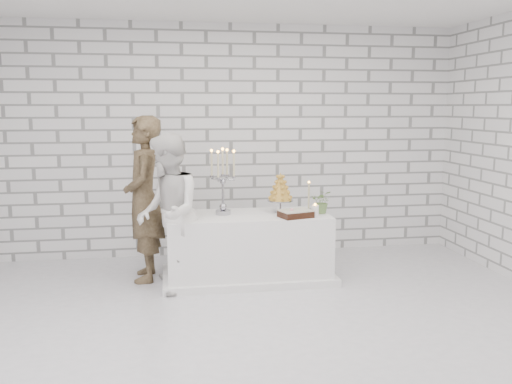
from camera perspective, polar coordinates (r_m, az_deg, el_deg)
name	(u,v)px	position (r m, az deg, el deg)	size (l,w,h in m)	color
ground	(264,324)	(5.10, 0.82, -13.56)	(6.00, 5.00, 0.01)	silver
wall_back	(231,141)	(7.20, -2.62, 5.31)	(6.00, 0.01, 3.00)	white
wall_front	(368,215)	(2.34, 11.59, -2.33)	(6.00, 0.01, 3.00)	white
cake_table	(248,247)	(6.23, -0.84, -5.73)	(1.80, 0.80, 0.75)	white
groom	(144,199)	(6.25, -11.55, -0.71)	(0.67, 0.44, 1.85)	#382B1B
bride	(168,213)	(5.81, -9.14, -2.21)	(0.82, 0.64, 1.68)	white
candelabra	(223,181)	(6.10, -3.47, 1.11)	(0.30, 0.30, 0.75)	#9C9BA5
croquembouche	(280,192)	(6.24, 2.55, -0.05)	(0.30, 0.30, 0.46)	#AD7E2D
chocolate_cake	(296,214)	(6.00, 4.14, -2.26)	(0.34, 0.24, 0.08)	black
pillar_candle	(315,211)	(6.09, 6.16, -1.94)	(0.08, 0.08, 0.12)	white
extra_taper	(309,197)	(6.41, 5.51, -0.48)	(0.06, 0.06, 0.32)	beige
flowers	(322,202)	(6.24, 6.88, -1.01)	(0.24, 0.21, 0.27)	#5D7F46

